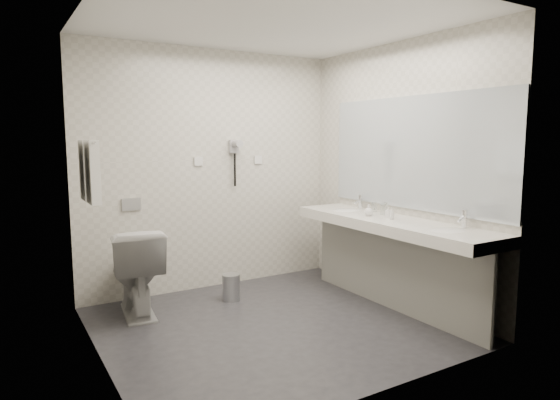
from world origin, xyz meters
TOP-DOWN VIEW (x-y plane):
  - floor at (0.00, 0.00)m, footprint 2.80×2.80m
  - ceiling at (0.00, 0.00)m, footprint 2.80×2.80m
  - wall_back at (0.00, 1.30)m, footprint 2.80×0.00m
  - wall_front at (0.00, -1.30)m, footprint 2.80×0.00m
  - wall_left at (-1.40, 0.00)m, footprint 0.00×2.60m
  - wall_right at (1.40, 0.00)m, footprint 0.00×2.60m
  - vanity_counter at (1.12, -0.20)m, footprint 0.55×2.20m
  - vanity_panel at (1.15, -0.20)m, footprint 0.03×2.15m
  - vanity_post_near at (1.18, -1.24)m, footprint 0.06×0.06m
  - vanity_post_far at (1.18, 0.84)m, footprint 0.06×0.06m
  - mirror at (1.39, -0.20)m, footprint 0.02×2.20m
  - basin_near at (1.12, -0.85)m, footprint 0.40×0.31m
  - basin_far at (1.12, 0.45)m, footprint 0.40×0.31m
  - faucet_near at (1.32, -0.85)m, footprint 0.04×0.04m
  - faucet_far at (1.32, 0.45)m, footprint 0.04×0.04m
  - soap_bottle_a at (1.17, -0.12)m, footprint 0.05×0.05m
  - soap_bottle_b at (1.07, 0.04)m, footprint 0.10×0.10m
  - soap_bottle_c at (1.12, -0.22)m, footprint 0.05×0.05m
  - glass_left at (1.24, 0.01)m, footprint 0.09×0.09m
  - glass_right at (1.29, 0.21)m, footprint 0.07×0.07m
  - toilet at (-0.93, 0.88)m, footprint 0.54×0.84m
  - flush_plate at (-0.85, 1.29)m, footprint 0.18×0.02m
  - pedal_bin at (-0.04, 0.76)m, footprint 0.21×0.21m
  - bin_lid at (-0.04, 0.76)m, footprint 0.18×0.18m
  - towel_rail at (-1.35, 0.55)m, footprint 0.02×0.62m
  - towel_near at (-1.34, 0.41)m, footprint 0.07×0.24m
  - towel_far at (-1.34, 0.69)m, footprint 0.07×0.24m
  - dryer_cradle at (0.25, 1.27)m, footprint 0.10×0.04m
  - dryer_barrel at (0.25, 1.20)m, footprint 0.08×0.14m
  - dryer_cord at (0.25, 1.26)m, footprint 0.02×0.02m
  - switch_plate_a at (-0.15, 1.29)m, footprint 0.09×0.02m
  - switch_plate_b at (0.55, 1.29)m, footprint 0.09×0.02m

SIDE VIEW (x-z plane):
  - floor at x=0.00m, z-range 0.00..0.00m
  - pedal_bin at x=-0.04m, z-range 0.00..0.25m
  - bin_lid at x=-0.04m, z-range 0.25..0.26m
  - vanity_panel at x=1.15m, z-range 0.00..0.75m
  - vanity_post_near at x=1.18m, z-range 0.00..0.75m
  - vanity_post_far at x=1.18m, z-range 0.00..0.75m
  - toilet at x=-0.93m, z-range 0.00..0.80m
  - vanity_counter at x=1.12m, z-range 0.75..0.85m
  - basin_near at x=1.12m, z-range 0.81..0.86m
  - basin_far at x=1.12m, z-range 0.81..0.86m
  - soap_bottle_a at x=1.17m, z-range 0.85..0.95m
  - glass_right at x=1.29m, z-range 0.85..0.95m
  - soap_bottle_b at x=1.07m, z-range 0.85..0.96m
  - soap_bottle_c at x=1.12m, z-range 0.85..0.96m
  - glass_left at x=1.24m, z-range 0.85..0.97m
  - faucet_near at x=1.32m, z-range 0.85..1.00m
  - faucet_far at x=1.32m, z-range 0.85..1.00m
  - flush_plate at x=-0.85m, z-range 0.89..1.01m
  - wall_back at x=0.00m, z-range -0.15..2.65m
  - wall_front at x=0.00m, z-range -0.15..2.65m
  - wall_left at x=-1.40m, z-range -0.05..2.55m
  - wall_right at x=1.40m, z-range -0.05..2.55m
  - dryer_cord at x=0.25m, z-range 1.07..1.43m
  - towel_near at x=-1.34m, z-range 1.09..1.57m
  - towel_far at x=-1.34m, z-range 1.09..1.57m
  - switch_plate_a at x=-0.15m, z-range 1.31..1.40m
  - switch_plate_b at x=0.55m, z-range 1.31..1.40m
  - mirror at x=1.39m, z-range 0.92..1.98m
  - dryer_cradle at x=0.25m, z-range 1.43..1.57m
  - dryer_barrel at x=0.25m, z-range 1.49..1.57m
  - towel_rail at x=-1.35m, z-range 1.54..1.56m
  - ceiling at x=0.00m, z-range 2.50..2.50m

